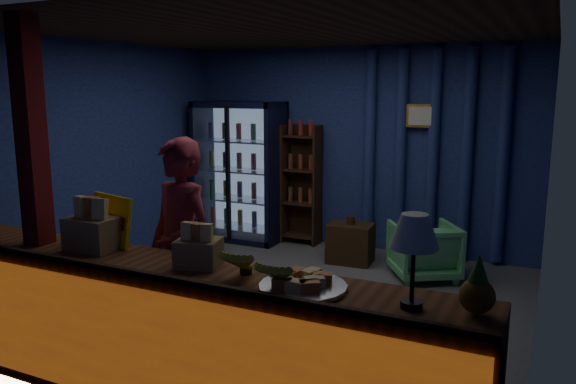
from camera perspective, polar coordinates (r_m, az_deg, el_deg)
name	(u,v)px	position (r m, az deg, el deg)	size (l,w,h in m)	color
ground	(281,301)	(5.68, -0.73, -11.00)	(4.60, 4.60, 0.00)	#515154
room_walls	(280,143)	(5.30, -0.77, 4.97)	(4.60, 4.60, 4.60)	navy
counter	(155,330)	(4.01, -13.35, -13.44)	(4.40, 0.57, 0.99)	brown
support_post	(36,197)	(4.49, -24.20, -0.47)	(0.16, 0.16, 2.60)	maroon
beverage_cooler	(242,172)	(7.79, -4.68, 2.04)	(1.20, 0.62, 1.90)	black
bottle_shelf	(302,185)	(7.55, 1.45, 0.72)	(0.50, 0.28, 1.60)	#371F11
curtain_folds	(433,153)	(7.04, 14.50, 3.83)	(1.74, 0.14, 2.50)	navy
framed_picture	(421,116)	(6.99, 13.38, 7.53)	(0.36, 0.04, 0.28)	gold
shopkeeper	(181,250)	(4.39, -10.85, -5.83)	(0.63, 0.41, 1.73)	maroon
green_chair	(424,251)	(6.41, 13.63, -5.81)	(0.67, 0.69, 0.63)	#5EBD70
side_table	(350,243)	(6.83, 6.36, -5.19)	(0.55, 0.41, 0.57)	#371F11
yellow_sign	(111,220)	(4.32, -17.55, -2.72)	(0.46, 0.20, 0.36)	yellow
snack_box_left	(95,230)	(4.24, -19.03, -3.70)	(0.36, 0.30, 0.38)	#988249
snack_box_centre	(199,250)	(3.69, -9.07, -5.89)	(0.32, 0.28, 0.29)	#988249
pastry_tray	(303,285)	(3.26, 1.53, -9.38)	(0.51, 0.51, 0.08)	silver
banana_bunches	(260,267)	(3.35, -2.88, -7.62)	(0.57, 0.32, 0.19)	gold
table_lamp	(414,235)	(2.95, 12.71, -4.29)	(0.26, 0.26, 0.51)	black
pineapple	(477,290)	(3.03, 18.69, -9.46)	(0.18, 0.18, 0.31)	#9B6E1C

